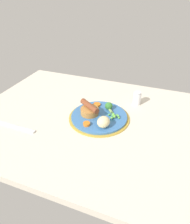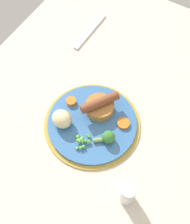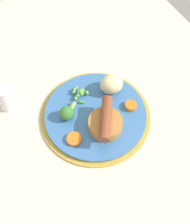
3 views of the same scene
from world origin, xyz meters
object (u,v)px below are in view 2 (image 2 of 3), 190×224
(pea_pile, at_px, (82,140))
(broccoli_floret_near, at_px, (108,137))
(potato_chunk_0, at_px, (62,119))
(carrot_slice_2, at_px, (72,100))
(carrot_slice_1, at_px, (124,123))
(dinner_plate, at_px, (92,124))
(fork, at_px, (90,31))
(salt_shaker, at_px, (128,194))
(sausage_pudding, at_px, (100,106))

(pea_pile, height_order, broccoli_floret_near, broccoli_floret_near)
(potato_chunk_0, distance_m, carrot_slice_2, 0.08)
(carrot_slice_1, bearing_deg, dinner_plate, -63.37)
(potato_chunk_0, bearing_deg, carrot_slice_1, 119.21)
(fork, bearing_deg, pea_pile, 28.86)
(potato_chunk_0, height_order, salt_shaker, salt_shaker)
(dinner_plate, distance_m, fork, 0.35)
(potato_chunk_0, height_order, carrot_slice_1, potato_chunk_0)
(fork, bearing_deg, carrot_slice_2, 21.72)
(salt_shaker, bearing_deg, carrot_slice_2, -121.79)
(broccoli_floret_near, bearing_deg, dinner_plate, 120.36)
(fork, distance_m, salt_shaker, 0.57)
(pea_pile, relative_size, carrot_slice_1, 1.59)
(carrot_slice_1, relative_size, carrot_slice_2, 1.20)
(potato_chunk_0, bearing_deg, dinner_plate, 121.95)
(carrot_slice_1, bearing_deg, pea_pile, -34.28)
(pea_pile, distance_m, broccoli_floret_near, 0.07)
(dinner_plate, relative_size, potato_chunk_0, 4.71)
(pea_pile, height_order, carrot_slice_1, pea_pile)
(fork, xyz_separation_m, salt_shaker, (0.43, 0.36, 0.03))
(broccoli_floret_near, height_order, carrot_slice_2, broccoli_floret_near)
(carrot_slice_2, relative_size, fork, 0.16)
(sausage_pudding, distance_m, fork, 0.32)
(sausage_pudding, relative_size, carrot_slice_1, 3.06)
(broccoli_floret_near, bearing_deg, sausage_pudding, 95.21)
(potato_chunk_0, xyz_separation_m, salt_shaker, (0.09, 0.25, -0.00))
(dinner_plate, relative_size, sausage_pudding, 2.55)
(pea_pile, distance_m, carrot_slice_2, 0.13)
(fork, bearing_deg, broccoli_floret_near, 38.43)
(dinner_plate, xyz_separation_m, fork, (-0.30, -0.19, -0.00))
(carrot_slice_1, relative_size, salt_shaker, 0.51)
(sausage_pudding, relative_size, pea_pile, 1.92)
(carrot_slice_2, xyz_separation_m, fork, (-0.27, -0.10, -0.02))
(salt_shaker, bearing_deg, broccoli_floret_near, -132.97)
(dinner_plate, relative_size, pea_pile, 4.90)
(sausage_pudding, relative_size, potato_chunk_0, 1.85)
(pea_pile, bearing_deg, dinner_plate, -174.44)
(carrot_slice_1, xyz_separation_m, fork, (-0.26, -0.26, -0.02))
(pea_pile, bearing_deg, broccoli_floret_near, 125.33)
(carrot_slice_1, distance_m, fork, 0.37)
(pea_pile, xyz_separation_m, carrot_slice_1, (-0.10, 0.07, -0.01))
(sausage_pudding, height_order, carrot_slice_1, sausage_pudding)
(salt_shaker, bearing_deg, pea_pile, -111.49)
(sausage_pudding, xyz_separation_m, pea_pile, (0.11, 0.01, -0.01))
(pea_pile, relative_size, carrot_slice_2, 1.91)
(carrot_slice_1, xyz_separation_m, salt_shaker, (0.17, 0.10, 0.02))
(sausage_pudding, distance_m, carrot_slice_1, 0.08)
(pea_pile, relative_size, broccoli_floret_near, 1.03)
(dinner_plate, height_order, carrot_slice_1, carrot_slice_1)
(pea_pile, height_order, fork, pea_pile)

